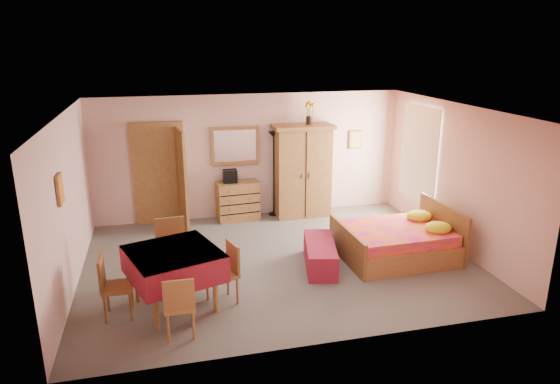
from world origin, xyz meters
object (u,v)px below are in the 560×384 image
object	(u,v)px
chair_east	(222,274)
bed	(396,233)
sunflower_vase	(309,113)
dining_table	(175,279)
bench	(320,255)
wardrobe	(302,171)
chest_of_drawers	(238,201)
stereo	(230,176)
chair_south	(179,304)
chair_north	(173,252)
chair_west	(117,286)
wall_mirror	(235,146)
floor_lamp	(274,174)

from	to	relation	value
chair_east	bed	bearing A→B (deg)	-90.99
sunflower_vase	dining_table	world-z (taller)	sunflower_vase
bench	dining_table	size ratio (longest dim) A/B	1.08
sunflower_vase	chair_east	bearing A→B (deg)	-124.56
wardrobe	bench	xyz separation A→B (m)	(-0.43, -2.55, -0.78)
chest_of_drawers	stereo	distance (m)	0.57
chair_south	chair_north	xyz separation A→B (m)	(-0.02, 1.50, 0.07)
dining_table	chair_west	xyz separation A→B (m)	(-0.77, -0.07, 0.02)
wardrobe	sunflower_vase	xyz separation A→B (m)	(0.14, 0.01, 1.23)
wall_mirror	bed	size ratio (longest dim) A/B	0.52
chest_of_drawers	chair_west	xyz separation A→B (m)	(-2.21, -3.44, 0.04)
bed	dining_table	world-z (taller)	bed
wall_mirror	chair_north	bearing A→B (deg)	-115.78
sunflower_vase	dining_table	size ratio (longest dim) A/B	0.41
sunflower_vase	dining_table	xyz separation A→B (m)	(-2.97, -3.32, -1.78)
wall_mirror	chair_east	distance (m)	3.86
chair_west	bed	bearing A→B (deg)	102.07
sunflower_vase	bed	xyz separation A→B (m)	(0.83, -2.50, -1.77)
floor_lamp	chair_south	xyz separation A→B (m)	(-2.22, -4.21, -0.48)
chest_of_drawers	bench	xyz separation A→B (m)	(0.96, -2.61, -0.20)
stereo	dining_table	distance (m)	3.65
stereo	chair_east	bearing A→B (deg)	-100.60
chair_west	wardrobe	bearing A→B (deg)	134.23
floor_lamp	bench	bearing A→B (deg)	-86.77
sunflower_vase	chair_west	distance (m)	5.34
floor_lamp	chair_west	world-z (taller)	floor_lamp
chair_west	stereo	bearing A→B (deg)	150.12
chair_west	wall_mirror	bearing A→B (deg)	149.82
chest_of_drawers	bed	distance (m)	3.47
chest_of_drawers	bed	xyz separation A→B (m)	(2.35, -2.55, 0.03)
chest_of_drawers	chair_south	bearing A→B (deg)	-113.44
stereo	bed	distance (m)	3.61
wall_mirror	sunflower_vase	distance (m)	1.68
wardrobe	chair_north	world-z (taller)	wardrobe
chest_of_drawers	stereo	world-z (taller)	stereo
stereo	dining_table	size ratio (longest dim) A/B	0.25
wardrobe	chair_west	xyz separation A→B (m)	(-3.60, -3.38, -0.54)
chest_of_drawers	wall_mirror	size ratio (longest dim) A/B	0.87
chair_south	chair_north	bearing A→B (deg)	91.54
chair_west	chair_east	bearing A→B (deg)	92.61
stereo	chair_west	bearing A→B (deg)	-120.93
bed	chair_north	size ratio (longest dim) A/B	1.91
chest_of_drawers	dining_table	world-z (taller)	dining_table
sunflower_vase	wardrobe	bearing A→B (deg)	-174.36
bench	bed	bearing A→B (deg)	2.37
floor_lamp	wardrobe	distance (m)	0.61
bench	dining_table	distance (m)	2.53
bench	chair_east	distance (m)	1.93
bed	bench	bearing A→B (deg)	-179.19
wall_mirror	chair_south	xyz separation A→B (m)	(-1.42, -4.31, -1.12)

